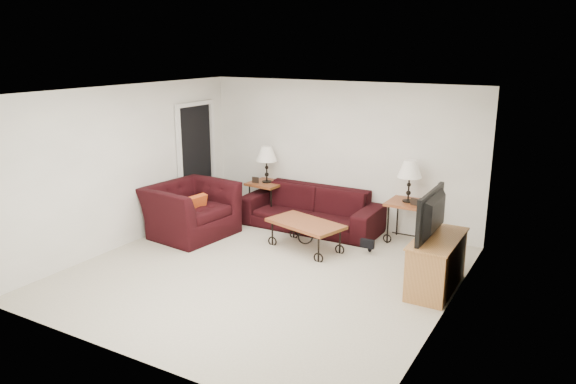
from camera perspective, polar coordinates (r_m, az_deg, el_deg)
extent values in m
plane|color=beige|center=(7.71, -2.61, -8.38)|extent=(5.00, 5.00, 0.00)
cube|color=white|center=(9.45, 5.43, 3.94)|extent=(5.00, 0.02, 2.50)
cube|color=white|center=(5.46, -16.97, -5.08)|extent=(5.00, 0.02, 2.50)
cube|color=white|center=(8.86, -16.52, 2.62)|extent=(0.02, 5.00, 2.50)
cube|color=white|center=(6.37, 16.66, -2.16)|extent=(0.02, 5.00, 2.50)
plane|color=white|center=(7.09, -2.85, 10.47)|extent=(5.00, 5.00, 0.00)
cube|color=black|center=(10.07, -9.58, 3.15)|extent=(0.08, 0.94, 2.04)
imported|color=black|center=(9.38, 2.39, -1.75)|extent=(2.42, 0.95, 0.71)
cube|color=#963F26|center=(10.01, -2.21, -0.80)|extent=(0.65, 0.65, 0.66)
cube|color=#963F26|center=(8.95, 12.33, -3.05)|extent=(0.62, 0.62, 0.67)
cube|color=black|center=(9.87, -3.44, 1.27)|extent=(0.13, 0.03, 0.11)
cube|color=black|center=(8.66, 13.12, -1.01)|extent=(0.13, 0.05, 0.11)
cube|color=#963F26|center=(8.46, 1.84, -4.59)|extent=(1.30, 0.93, 0.44)
imported|color=black|center=(9.16, -10.15, -1.88)|extent=(1.30, 1.45, 0.86)
cube|color=#D3551B|center=(9.01, -9.64, -1.56)|extent=(0.15, 0.40, 0.39)
cube|color=#BB8645|center=(7.33, 15.29, -7.23)|extent=(0.49, 1.17, 0.70)
imported|color=black|center=(7.12, 15.50, -2.31)|extent=(0.14, 1.05, 0.61)
ellipsoid|color=black|center=(8.43, 8.61, -4.89)|extent=(0.37, 0.31, 0.42)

